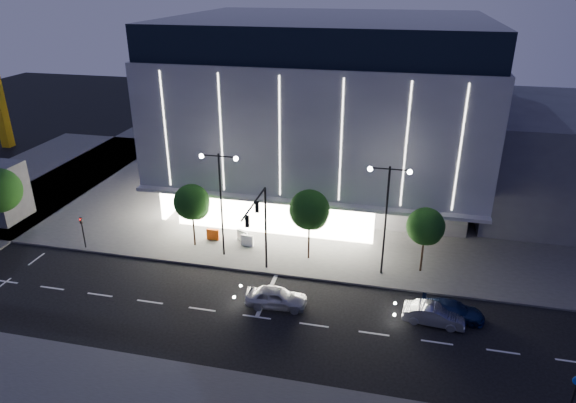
{
  "coord_description": "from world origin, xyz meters",
  "views": [
    {
      "loc": [
        10.59,
        -29.36,
        21.49
      ],
      "look_at": [
        2.23,
        7.15,
        5.0
      ],
      "focal_mm": 32.0,
      "sensor_mm": 36.0,
      "label": 1
    }
  ],
  "objects_px": {
    "street_lamp_west": "(220,190)",
    "barrier_a": "(213,234)",
    "barrier_d": "(243,236)",
    "tree_left": "(192,204)",
    "car_third": "(453,310)",
    "barrier_b": "(247,240)",
    "ped_signal_far": "(83,229)",
    "street_lamp_east": "(387,205)",
    "car_lead": "(276,297)",
    "tree_right": "(426,228)",
    "cycle_sign_pole": "(572,401)",
    "traffic_mast": "(260,220)",
    "tree_mid": "(310,212)",
    "car_second": "(434,315)"
  },
  "relations": [
    {
      "from": "ped_signal_far",
      "to": "car_third",
      "type": "distance_m",
      "value": 30.26
    },
    {
      "from": "cycle_sign_pole",
      "to": "car_second",
      "type": "bearing_deg",
      "value": 127.72
    },
    {
      "from": "street_lamp_west",
      "to": "ped_signal_far",
      "type": "bearing_deg",
      "value": -172.87
    },
    {
      "from": "traffic_mast",
      "to": "ped_signal_far",
      "type": "height_order",
      "value": "traffic_mast"
    },
    {
      "from": "tree_left",
      "to": "tree_mid",
      "type": "bearing_deg",
      "value": 0.0
    },
    {
      "from": "street_lamp_east",
      "to": "street_lamp_west",
      "type": "bearing_deg",
      "value": 180.0
    },
    {
      "from": "traffic_mast",
      "to": "car_third",
      "type": "relative_size",
      "value": 1.67
    },
    {
      "from": "ped_signal_far",
      "to": "street_lamp_west",
      "type": "bearing_deg",
      "value": 7.13
    },
    {
      "from": "barrier_d",
      "to": "traffic_mast",
      "type": "bearing_deg",
      "value": -36.86
    },
    {
      "from": "barrier_d",
      "to": "tree_left",
      "type": "bearing_deg",
      "value": -134.18
    },
    {
      "from": "traffic_mast",
      "to": "tree_mid",
      "type": "bearing_deg",
      "value": 50.58
    },
    {
      "from": "cycle_sign_pole",
      "to": "barrier_a",
      "type": "bearing_deg",
      "value": 147.53
    },
    {
      "from": "street_lamp_west",
      "to": "barrier_b",
      "type": "bearing_deg",
      "value": 52.4
    },
    {
      "from": "street_lamp_east",
      "to": "barrier_a",
      "type": "height_order",
      "value": "street_lamp_east"
    },
    {
      "from": "car_lead",
      "to": "ped_signal_far",
      "type": "bearing_deg",
      "value": 72.52
    },
    {
      "from": "car_lead",
      "to": "cycle_sign_pole",
      "type": "bearing_deg",
      "value": -117.5
    },
    {
      "from": "cycle_sign_pole",
      "to": "tree_right",
      "type": "height_order",
      "value": "tree_right"
    },
    {
      "from": "tree_mid",
      "to": "tree_left",
      "type": "bearing_deg",
      "value": -180.0
    },
    {
      "from": "street_lamp_east",
      "to": "car_third",
      "type": "relative_size",
      "value": 2.13
    },
    {
      "from": "cycle_sign_pole",
      "to": "tree_mid",
      "type": "distance_m",
      "value": 21.69
    },
    {
      "from": "traffic_mast",
      "to": "street_lamp_west",
      "type": "distance_m",
      "value": 4.89
    },
    {
      "from": "cycle_sign_pole",
      "to": "car_third",
      "type": "height_order",
      "value": "cycle_sign_pole"
    },
    {
      "from": "street_lamp_west",
      "to": "barrier_b",
      "type": "distance_m",
      "value": 5.82
    },
    {
      "from": "barrier_b",
      "to": "cycle_sign_pole",
      "type": "bearing_deg",
      "value": -32.01
    },
    {
      "from": "car_third",
      "to": "barrier_d",
      "type": "height_order",
      "value": "car_third"
    },
    {
      "from": "tree_right",
      "to": "car_third",
      "type": "distance_m",
      "value": 6.8
    },
    {
      "from": "traffic_mast",
      "to": "street_lamp_east",
      "type": "distance_m",
      "value": 9.43
    },
    {
      "from": "barrier_a",
      "to": "street_lamp_west",
      "type": "bearing_deg",
      "value": -53.15
    },
    {
      "from": "cycle_sign_pole",
      "to": "barrier_d",
      "type": "height_order",
      "value": "cycle_sign_pole"
    },
    {
      "from": "tree_left",
      "to": "barrier_a",
      "type": "height_order",
      "value": "tree_left"
    },
    {
      "from": "traffic_mast",
      "to": "car_second",
      "type": "distance_m",
      "value": 13.8
    },
    {
      "from": "street_lamp_west",
      "to": "car_third",
      "type": "bearing_deg",
      "value": -14.24
    },
    {
      "from": "street_lamp_west",
      "to": "street_lamp_east",
      "type": "distance_m",
      "value": 13.0
    },
    {
      "from": "street_lamp_west",
      "to": "barrier_a",
      "type": "relative_size",
      "value": 8.18
    },
    {
      "from": "street_lamp_east",
      "to": "cycle_sign_pole",
      "type": "height_order",
      "value": "street_lamp_east"
    },
    {
      "from": "street_lamp_east",
      "to": "car_lead",
      "type": "bearing_deg",
      "value": -139.58
    },
    {
      "from": "ped_signal_far",
      "to": "car_lead",
      "type": "relative_size",
      "value": 0.68
    },
    {
      "from": "barrier_b",
      "to": "car_second",
      "type": "bearing_deg",
      "value": -22.12
    },
    {
      "from": "street_lamp_west",
      "to": "barrier_a",
      "type": "height_order",
      "value": "street_lamp_west"
    },
    {
      "from": "tree_mid",
      "to": "street_lamp_east",
      "type": "bearing_deg",
      "value": -9.69
    },
    {
      "from": "barrier_a",
      "to": "car_third",
      "type": "bearing_deg",
      "value": -20.77
    },
    {
      "from": "street_lamp_west",
      "to": "tree_mid",
      "type": "distance_m",
      "value": 7.28
    },
    {
      "from": "barrier_d",
      "to": "tree_right",
      "type": "bearing_deg",
      "value": 16.04
    },
    {
      "from": "tree_right",
      "to": "street_lamp_east",
      "type": "bearing_deg",
      "value": -161.37
    },
    {
      "from": "barrier_a",
      "to": "tree_left",
      "type": "bearing_deg",
      "value": -134.13
    },
    {
      "from": "car_third",
      "to": "car_lead",
      "type": "bearing_deg",
      "value": 102.07
    },
    {
      "from": "tree_left",
      "to": "traffic_mast",
      "type": "bearing_deg",
      "value": -27.84
    },
    {
      "from": "tree_mid",
      "to": "street_lamp_west",
      "type": "bearing_deg",
      "value": -171.74
    },
    {
      "from": "traffic_mast",
      "to": "street_lamp_east",
      "type": "height_order",
      "value": "street_lamp_east"
    },
    {
      "from": "tree_mid",
      "to": "car_lead",
      "type": "bearing_deg",
      "value": -98.36
    }
  ]
}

